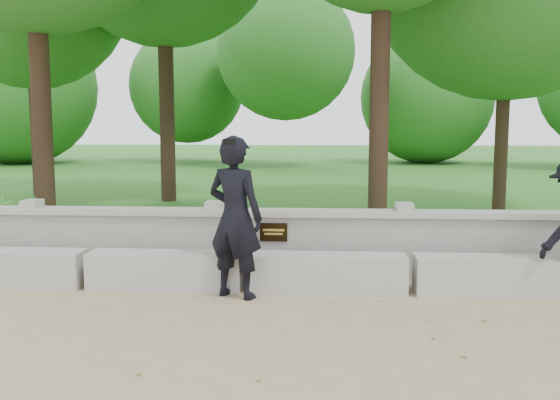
# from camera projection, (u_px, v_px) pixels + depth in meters

# --- Properties ---
(ground) EXTENTS (80.00, 80.00, 0.00)m
(ground) POSITION_uv_depth(u_px,v_px,m) (222.00, 343.00, 5.79)
(ground) COLOR tan
(ground) RESTS_ON ground
(lawn) EXTENTS (40.00, 22.00, 0.25)m
(lawn) POSITION_uv_depth(u_px,v_px,m) (292.00, 184.00, 19.64)
(lawn) COLOR #1C6518
(lawn) RESTS_ON ground
(concrete_bench) EXTENTS (11.90, 0.45, 0.45)m
(concrete_bench) POSITION_uv_depth(u_px,v_px,m) (246.00, 272.00, 7.64)
(concrete_bench) COLOR #B0ADA6
(concrete_bench) RESTS_ON ground
(parapet_wall) EXTENTS (12.50, 0.35, 0.90)m
(parapet_wall) POSITION_uv_depth(u_px,v_px,m) (252.00, 242.00, 8.31)
(parapet_wall) COLOR #A5A39C
(parapet_wall) RESTS_ON ground
(man_main) EXTENTS (0.82, 0.76, 1.90)m
(man_main) POSITION_uv_depth(u_px,v_px,m) (235.00, 217.00, 7.24)
(man_main) COLOR black
(man_main) RESTS_ON ground
(shrub_a) EXTENTS (0.38, 0.31, 0.63)m
(shrub_a) POSITION_uv_depth(u_px,v_px,m) (3.00, 215.00, 10.08)
(shrub_a) COLOR #3F8C2F
(shrub_a) RESTS_ON lawn
(shrub_b) EXTENTS (0.38, 0.41, 0.58)m
(shrub_b) POSITION_uv_depth(u_px,v_px,m) (231.00, 227.00, 9.02)
(shrub_b) COLOR #3F8C2F
(shrub_b) RESTS_ON lawn
(shrub_d) EXTENTS (0.50, 0.51, 0.67)m
(shrub_d) POSITION_uv_depth(u_px,v_px,m) (227.00, 202.00, 11.55)
(shrub_d) COLOR #3F8C2F
(shrub_d) RESTS_ON lawn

